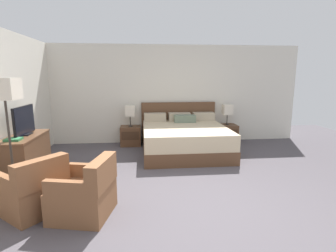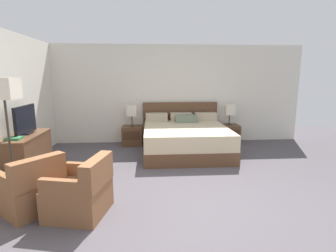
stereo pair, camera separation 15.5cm
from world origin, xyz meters
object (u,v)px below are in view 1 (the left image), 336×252
table_lamp_left (130,111)px  nightstand_right (226,134)px  armchair_by_window (34,191)px  table_lamp_right (227,110)px  bed (184,138)px  dresser (26,156)px  nightstand_left (131,136)px  book_red_cover (13,139)px  floor_lamp (5,97)px  tv (24,121)px  armchair_companion (86,194)px

table_lamp_left → nightstand_right: bearing=-0.0°
armchair_by_window → table_lamp_right: bearing=42.1°
nightstand_right → table_lamp_left: size_ratio=0.96×
bed → dresser: 3.25m
table_lamp_right → dresser: bearing=-155.2°
nightstand_left → book_red_cover: bearing=-127.4°
dresser → nightstand_left: bearing=48.5°
dresser → floor_lamp: floor_lamp is taller
tv → book_red_cover: tv is taller
armchair_by_window → floor_lamp: bearing=134.7°
nightstand_right → table_lamp_left: bearing=180.0°
tv → armchair_companion: (1.32, -1.55, -0.70)m
dresser → armchair_companion: bearing=-48.1°
bed → table_lamp_left: bearing=149.4°
nightstand_right → table_lamp_right: size_ratio=0.96×
armchair_by_window → floor_lamp: (-0.44, 0.45, 1.19)m
table_lamp_left → table_lamp_right: same height
nightstand_right → book_red_cover: 4.90m
table_lamp_left → armchair_companion: table_lamp_left is taller
table_lamp_right → book_red_cover: size_ratio=2.26×
table_lamp_right → floor_lamp: floor_lamp is taller
table_lamp_left → tv: size_ratio=0.69×
table_lamp_right → table_lamp_left: bearing=180.0°
nightstand_left → nightstand_right: size_ratio=1.00×
table_lamp_right → armchair_companion: (-2.96, -3.45, -0.60)m
tv → armchair_by_window: tv is taller
dresser → table_lamp_right: bearing=24.8°
book_red_cover → floor_lamp: 0.92m
armchair_companion → floor_lamp: bearing=151.8°
table_lamp_right → nightstand_right: bearing=-90.0°
dresser → armchair_by_window: armchair_by_window is taller
dresser → book_red_cover: 0.50m
bed → nightstand_left: bed is taller
nightstand_right → armchair_by_window: bearing=-137.9°
table_lamp_left → armchair_by_window: size_ratio=0.55×
nightstand_left → table_lamp_left: (0.00, 0.00, 0.64)m
nightstand_left → armchair_companion: size_ratio=0.62×
dresser → book_red_cover: bearing=-92.7°
bed → table_lamp_left: 1.57m
dresser → book_red_cover: size_ratio=5.01×
bed → table_lamp_right: bearing=30.7°
nightstand_right → armchair_companion: 4.54m
dresser → armchair_companion: (1.32, -1.47, -0.09)m
tv → table_lamp_right: bearing=23.9°
book_red_cover → floor_lamp: size_ratio=0.14×
table_lamp_left → armchair_companion: size_ratio=0.65×
nightstand_right → tv: 4.73m
tv → nightstand_left: bearing=47.4°
nightstand_right → armchair_companion: armchair_companion is taller
nightstand_left → book_red_cover: (-1.76, -2.31, 0.51)m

